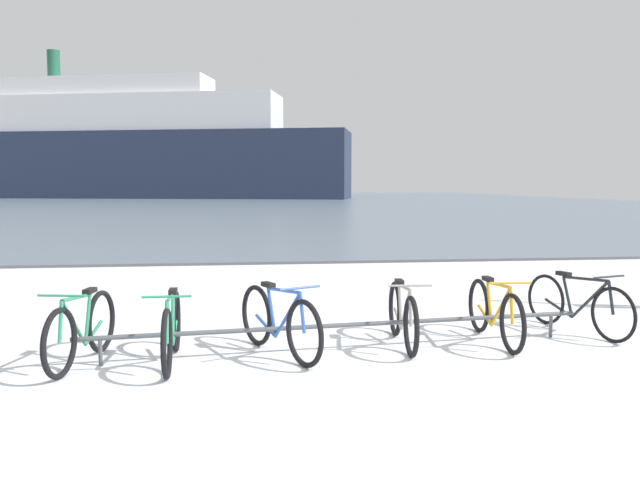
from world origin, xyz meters
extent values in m
cube|color=slate|center=(0.00, 65.00, -0.04)|extent=(80.00, 110.00, 0.08)
cube|color=#47474C|center=(0.00, 10.00, -0.02)|extent=(80.00, 0.50, 0.05)
cylinder|color=#4C5156|center=(0.31, 2.19, 0.28)|extent=(5.62, 0.71, 0.05)
cylinder|color=#4C5156|center=(-2.22, 1.90, 0.14)|extent=(0.04, 0.04, 0.28)
cylinder|color=#4C5156|center=(2.84, 2.49, 0.14)|extent=(0.04, 0.04, 0.28)
torus|color=black|center=(-2.50, 1.50, 0.34)|extent=(0.18, 0.67, 0.67)
torus|color=black|center=(-2.32, 2.43, 0.34)|extent=(0.18, 0.67, 0.67)
cylinder|color=#2D8C60|center=(-2.44, 1.80, 0.45)|extent=(0.13, 0.50, 0.56)
cylinder|color=#2D8C60|center=(-2.38, 2.11, 0.43)|extent=(0.07, 0.18, 0.50)
cylinder|color=#2D8C60|center=(-2.42, 1.87, 0.70)|extent=(0.15, 0.62, 0.08)
cylinder|color=#2D8C60|center=(-2.35, 2.24, 0.26)|extent=(0.11, 0.42, 0.19)
cylinder|color=#2D8C60|center=(-2.49, 1.53, 0.53)|extent=(0.06, 0.11, 0.39)
cube|color=black|center=(-2.36, 2.18, 0.72)|extent=(0.12, 0.21, 0.05)
cylinder|color=#2D8C60|center=(-2.48, 1.57, 0.77)|extent=(0.46, 0.11, 0.02)
torus|color=black|center=(-1.50, 1.38, 0.33)|extent=(0.06, 0.66, 0.66)
torus|color=black|center=(-1.52, 2.37, 0.33)|extent=(0.06, 0.66, 0.66)
cylinder|color=#2D8C60|center=(-1.50, 1.70, 0.45)|extent=(0.04, 0.52, 0.56)
cylinder|color=#2D8C60|center=(-1.51, 2.02, 0.43)|extent=(0.04, 0.18, 0.50)
cylinder|color=#2D8C60|center=(-1.51, 1.77, 0.69)|extent=(0.05, 0.64, 0.08)
cylinder|color=#2D8C60|center=(-1.51, 2.16, 0.26)|extent=(0.04, 0.43, 0.18)
cylinder|color=#2D8C60|center=(-1.50, 1.42, 0.52)|extent=(0.04, 0.11, 0.39)
cube|color=black|center=(-1.51, 2.09, 0.71)|extent=(0.08, 0.20, 0.05)
cylinder|color=#2D8C60|center=(-1.50, 1.45, 0.76)|extent=(0.46, 0.03, 0.02)
torus|color=black|center=(-0.19, 1.60, 0.34)|extent=(0.34, 0.64, 0.68)
torus|color=black|center=(-0.64, 2.54, 0.34)|extent=(0.34, 0.64, 0.68)
cylinder|color=#3359B2|center=(-0.33, 1.90, 0.46)|extent=(0.27, 0.51, 0.57)
cylinder|color=#3359B2|center=(-0.48, 2.21, 0.44)|extent=(0.12, 0.19, 0.51)
cylinder|color=#3359B2|center=(-0.37, 1.97, 0.71)|extent=(0.33, 0.63, 0.08)
cylinder|color=#3359B2|center=(-0.54, 2.34, 0.27)|extent=(0.23, 0.43, 0.19)
cylinder|color=#3359B2|center=(-0.20, 1.63, 0.54)|extent=(0.08, 0.12, 0.40)
cube|color=black|center=(-0.52, 2.28, 0.73)|extent=(0.16, 0.21, 0.05)
cylinder|color=#3359B2|center=(-0.22, 1.67, 0.79)|extent=(0.43, 0.22, 0.02)
torus|color=black|center=(0.96, 1.84, 0.33)|extent=(0.09, 0.65, 0.65)
torus|color=black|center=(1.02, 2.80, 0.33)|extent=(0.09, 0.65, 0.65)
cylinder|color=gray|center=(0.98, 2.15, 0.44)|extent=(0.07, 0.51, 0.54)
cylinder|color=gray|center=(1.00, 2.47, 0.42)|extent=(0.05, 0.18, 0.49)
cylinder|color=gray|center=(0.99, 2.22, 0.68)|extent=(0.07, 0.63, 0.08)
cylinder|color=gray|center=(1.01, 2.60, 0.25)|extent=(0.06, 0.43, 0.18)
cylinder|color=gray|center=(0.96, 1.87, 0.51)|extent=(0.04, 0.11, 0.38)
cube|color=black|center=(1.00, 2.54, 0.69)|extent=(0.09, 0.20, 0.05)
cylinder|color=gray|center=(0.97, 1.91, 0.75)|extent=(0.46, 0.05, 0.02)
torus|color=black|center=(2.07, 1.82, 0.33)|extent=(0.06, 0.66, 0.66)
torus|color=black|center=(2.09, 2.86, 0.33)|extent=(0.06, 0.66, 0.66)
cylinder|color=gold|center=(2.07, 2.16, 0.44)|extent=(0.05, 0.55, 0.55)
cylinder|color=gold|center=(2.08, 2.50, 0.42)|extent=(0.04, 0.19, 0.49)
cylinder|color=gold|center=(2.07, 2.24, 0.69)|extent=(0.05, 0.68, 0.08)
cylinder|color=gold|center=(2.08, 2.64, 0.26)|extent=(0.04, 0.46, 0.18)
cylinder|color=gold|center=(2.07, 1.86, 0.52)|extent=(0.04, 0.11, 0.39)
cube|color=black|center=(2.08, 2.58, 0.70)|extent=(0.08, 0.20, 0.05)
cylinder|color=gold|center=(2.07, 1.90, 0.76)|extent=(0.46, 0.03, 0.02)
torus|color=black|center=(3.42, 2.16, 0.32)|extent=(0.22, 0.63, 0.65)
torus|color=black|center=(3.12, 3.20, 0.32)|extent=(0.22, 0.63, 0.65)
cylinder|color=#1E2328|center=(3.32, 2.50, 0.44)|extent=(0.19, 0.55, 0.55)
cylinder|color=#1E2328|center=(3.23, 2.84, 0.42)|extent=(0.09, 0.20, 0.49)
cylinder|color=#1E2328|center=(3.30, 2.58, 0.68)|extent=(0.23, 0.69, 0.08)
cylinder|color=#1E2328|center=(3.18, 2.98, 0.25)|extent=(0.17, 0.46, 0.18)
cylinder|color=#1E2328|center=(3.41, 2.20, 0.51)|extent=(0.07, 0.12, 0.39)
cube|color=black|center=(3.20, 2.92, 0.70)|extent=(0.13, 0.21, 0.05)
cylinder|color=#1E2328|center=(3.40, 2.24, 0.75)|extent=(0.45, 0.15, 0.02)
cube|color=#232D47|center=(-15.99, 79.01, 4.06)|extent=(57.62, 23.08, 8.11)
cube|color=white|center=(-17.38, 79.38, 10.34)|extent=(43.44, 18.14, 4.46)
cube|color=white|center=(-17.38, 79.38, 13.71)|extent=(26.48, 12.45, 2.27)
cylinder|color=#1E593F|center=(-24.30, 81.24, 16.67)|extent=(1.54, 1.54, 3.65)
camera|label=1|loc=(-0.78, -4.64, 1.82)|focal=36.10mm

